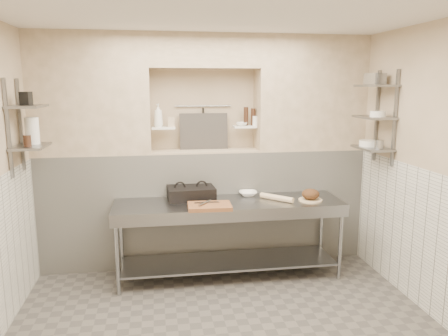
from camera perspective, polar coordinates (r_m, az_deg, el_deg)
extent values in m
cube|color=silver|center=(3.65, 0.65, 20.93)|extent=(4.00, 3.90, 0.10)
cube|color=#C7AF93|center=(5.63, -2.81, 2.53)|extent=(4.00, 0.10, 2.80)
cube|color=#C7AF93|center=(1.84, 11.44, -15.38)|extent=(4.00, 0.10, 2.80)
cube|color=silver|center=(5.54, -2.45, -5.02)|extent=(4.00, 0.40, 1.40)
cube|color=#C7AF93|center=(5.39, -2.52, 2.26)|extent=(1.30, 0.40, 0.02)
cube|color=#C7AF93|center=(5.34, -17.03, 9.17)|extent=(1.35, 0.40, 1.40)
cube|color=#C7AF93|center=(5.64, 11.12, 9.49)|extent=(1.35, 0.40, 1.40)
cube|color=#C7AF93|center=(5.34, -2.62, 14.99)|extent=(1.30, 0.40, 0.40)
cube|color=silver|center=(4.64, 25.94, -9.29)|extent=(0.02, 3.90, 1.40)
cube|color=white|center=(5.32, -7.92, 5.21)|extent=(0.28, 0.16, 0.02)
cube|color=white|center=(5.43, 2.73, 5.41)|extent=(0.28, 0.16, 0.02)
cylinder|color=gray|center=(5.50, -2.77, 8.09)|extent=(0.70, 0.02, 0.02)
cylinder|color=black|center=(5.49, -2.73, 6.31)|extent=(0.02, 0.02, 0.30)
cube|color=#383330|center=(5.46, -2.66, 4.80)|extent=(0.60, 0.08, 0.45)
cube|color=slate|center=(5.00, -25.03, 5.11)|extent=(0.03, 0.03, 0.95)
cube|color=slate|center=(4.62, -26.36, 4.62)|extent=(0.03, 0.03, 0.95)
cube|color=slate|center=(4.80, -23.93, 2.58)|extent=(0.30, 0.50, 0.02)
cube|color=slate|center=(4.76, -24.30, 7.35)|extent=(0.30, 0.50, 0.03)
cube|color=slate|center=(5.45, 19.31, 6.43)|extent=(0.03, 0.03, 1.05)
cube|color=slate|center=(5.11, 21.43, 6.03)|extent=(0.03, 0.03, 1.05)
cube|color=slate|center=(5.25, 18.80, 2.47)|extent=(0.30, 0.50, 0.02)
cube|color=slate|center=(5.22, 19.04, 6.27)|extent=(0.30, 0.50, 0.02)
cube|color=slate|center=(5.20, 19.27, 10.11)|extent=(0.30, 0.50, 0.03)
cube|color=gray|center=(4.99, 0.64, -4.63)|extent=(2.60, 0.70, 0.04)
cube|color=gray|center=(5.22, 0.63, -12.06)|extent=(2.45, 0.60, 0.03)
cube|color=gray|center=(4.70, 1.32, -6.39)|extent=(2.60, 0.02, 0.12)
cylinder|color=gray|center=(4.81, -13.76, -11.20)|extent=(0.04, 0.04, 0.86)
cylinder|color=gray|center=(5.36, -13.27, -8.90)|extent=(0.04, 0.04, 0.86)
cylinder|color=gray|center=(5.22, 14.94, -9.52)|extent=(0.04, 0.04, 0.86)
cylinder|color=gray|center=(5.72, 12.58, -7.59)|extent=(0.04, 0.04, 0.86)
cube|color=black|center=(5.10, -4.33, -3.53)|extent=(0.56, 0.42, 0.10)
cube|color=black|center=(5.08, -4.34, -2.73)|extent=(0.56, 0.42, 0.05)
cube|color=brown|center=(4.73, -1.90, -5.01)|extent=(0.48, 0.34, 0.04)
cube|color=gray|center=(4.77, -2.26, -4.51)|extent=(0.27, 0.03, 0.01)
cylinder|color=gray|center=(4.73, -2.52, -4.56)|extent=(0.16, 0.20, 0.02)
imported|color=white|center=(5.25, 3.16, -3.34)|extent=(0.23, 0.23, 0.05)
cylinder|color=beige|center=(5.07, 6.90, -3.87)|extent=(0.34, 0.35, 0.06)
cylinder|color=beige|center=(5.13, 11.22, -4.11)|extent=(0.27, 0.27, 0.02)
ellipsoid|color=#4C2D19|center=(5.11, 11.24, -3.37)|extent=(0.20, 0.20, 0.12)
imported|color=white|center=(5.29, -8.59, 6.80)|extent=(0.14, 0.14, 0.28)
cube|color=#C7AF93|center=(5.31, -6.92, 6.00)|extent=(0.08, 0.08, 0.12)
imported|color=white|center=(5.41, 2.31, 5.76)|extent=(0.18, 0.18, 0.04)
cylinder|color=black|center=(5.46, 3.83, 6.67)|extent=(0.06, 0.06, 0.21)
cylinder|color=black|center=(5.46, 2.88, 6.77)|extent=(0.06, 0.06, 0.23)
cylinder|color=white|center=(5.45, 4.08, 6.17)|extent=(0.07, 0.07, 0.12)
cylinder|color=white|center=(4.88, -23.76, 4.48)|extent=(0.14, 0.14, 0.27)
cylinder|color=black|center=(4.69, -24.30, 3.24)|extent=(0.07, 0.07, 0.11)
cube|color=black|center=(4.74, -24.45, 8.27)|extent=(0.11, 0.11, 0.13)
cylinder|color=white|center=(5.32, 18.40, 3.09)|extent=(0.22, 0.22, 0.07)
cylinder|color=gray|center=(5.12, 19.59, 2.92)|extent=(0.10, 0.10, 0.10)
cylinder|color=white|center=(5.15, 19.44, 6.69)|extent=(0.17, 0.17, 0.06)
cube|color=gray|center=(5.24, 19.12, 10.94)|extent=(0.20, 0.22, 0.12)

